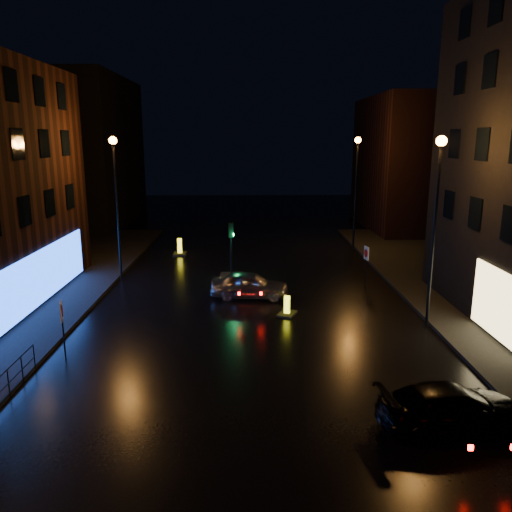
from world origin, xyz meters
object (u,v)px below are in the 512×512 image
(dark_sedan, at_px, (453,407))
(traffic_signal, at_px, (231,271))
(bollard_far, at_px, (180,251))
(silver_hatchback, at_px, (250,285))
(road_sign_right, at_px, (366,257))
(bollard_near, at_px, (287,311))
(road_sign_left, at_px, (62,316))

(dark_sedan, bearing_deg, traffic_signal, 15.68)
(traffic_signal, xyz_separation_m, bollard_far, (-3.99, 6.68, -0.24))
(traffic_signal, xyz_separation_m, silver_hatchback, (1.09, -3.60, 0.19))
(traffic_signal, relative_size, road_sign_right, 1.48)
(silver_hatchback, distance_m, bollard_near, 3.27)
(bollard_near, bearing_deg, road_sign_left, -128.95)
(bollard_near, height_order, road_sign_left, road_sign_left)
(traffic_signal, distance_m, bollard_far, 7.79)
(traffic_signal, xyz_separation_m, bollard_near, (2.86, -6.31, -0.30))
(dark_sedan, distance_m, road_sign_left, 13.91)
(bollard_far, height_order, road_sign_left, road_sign_left)
(dark_sedan, bearing_deg, road_sign_right, -10.85)
(traffic_signal, distance_m, road_sign_left, 12.65)
(bollard_far, relative_size, road_sign_left, 0.61)
(dark_sedan, relative_size, road_sign_right, 1.89)
(traffic_signal, height_order, road_sign_left, traffic_signal)
(silver_hatchback, bearing_deg, bollard_far, 31.96)
(traffic_signal, bearing_deg, bollard_near, -65.65)
(traffic_signal, height_order, bollard_far, traffic_signal)
(traffic_signal, xyz_separation_m, dark_sedan, (6.94, -15.95, 0.14))
(silver_hatchback, bearing_deg, road_sign_right, -67.51)
(bollard_far, bearing_deg, silver_hatchback, -65.88)
(traffic_signal, bearing_deg, road_sign_right, -11.74)
(silver_hatchback, relative_size, bollard_far, 2.95)
(bollard_far, xyz_separation_m, road_sign_right, (11.68, -8.28, 1.48))
(silver_hatchback, bearing_deg, road_sign_left, 141.97)
(traffic_signal, relative_size, bollard_near, 2.71)
(traffic_signal, height_order, road_sign_right, traffic_signal)
(traffic_signal, xyz_separation_m, road_sign_right, (7.70, -1.60, 1.24))
(silver_hatchback, height_order, road_sign_right, road_sign_right)
(road_sign_left, bearing_deg, silver_hatchback, 29.23)
(road_sign_right, bearing_deg, bollard_far, -46.51)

